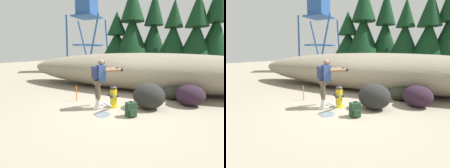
# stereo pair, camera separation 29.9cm
# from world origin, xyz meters

# --- Properties ---
(ground_plane) EXTENTS (56.00, 56.00, 0.04)m
(ground_plane) POSITION_xyz_m (0.00, 0.00, -0.02)
(ground_plane) COLOR gray
(dirt_embankment) EXTENTS (14.39, 3.20, 1.85)m
(dirt_embankment) POSITION_xyz_m (0.00, 3.33, 0.92)
(dirt_embankment) COLOR gray
(dirt_embankment) RESTS_ON ground_plane
(fire_hydrant) EXTENTS (0.41, 0.36, 0.79)m
(fire_hydrant) POSITION_xyz_m (-0.16, 0.09, 0.36)
(fire_hydrant) COLOR gold
(fire_hydrant) RESTS_ON ground_plane
(hydrant_water_jet) EXTENTS (0.48, 0.91, 0.46)m
(hydrant_water_jet) POSITION_xyz_m (-0.16, -0.48, 0.18)
(hydrant_water_jet) COLOR silver
(hydrant_water_jet) RESTS_ON ground_plane
(utility_worker) EXTENTS (0.96, 0.96, 1.66)m
(utility_worker) POSITION_xyz_m (-0.49, -0.23, 1.06)
(utility_worker) COLOR beige
(utility_worker) RESTS_ON ground_plane
(spare_backpack) EXTENTS (0.36, 0.36, 0.47)m
(spare_backpack) POSITION_xyz_m (0.68, -0.50, 0.22)
(spare_backpack) COLOR #1E3823
(spare_backpack) RESTS_ON ground_plane
(boulder_large) EXTENTS (1.08, 0.90, 0.87)m
(boulder_large) POSITION_xyz_m (0.98, 0.45, 0.43)
(boulder_large) COLOR black
(boulder_large) RESTS_ON ground_plane
(boulder_mid) EXTENTS (1.19, 1.16, 0.61)m
(boulder_mid) POSITION_xyz_m (1.57, 2.04, 0.30)
(boulder_mid) COLOR #292D22
(boulder_mid) RESTS_ON ground_plane
(boulder_small) EXTENTS (1.27, 1.22, 0.75)m
(boulder_small) POSITION_xyz_m (2.25, 1.42, 0.37)
(boulder_small) COLOR #291928
(boulder_small) RESTS_ON ground_plane
(pine_tree_far_left) EXTENTS (2.50, 2.50, 5.14)m
(pine_tree_far_left) POSITION_xyz_m (-3.53, 8.22, 2.96)
(pine_tree_far_left) COLOR #47331E
(pine_tree_far_left) RESTS_ON ground_plane
(pine_tree_left) EXTENTS (2.91, 2.91, 7.10)m
(pine_tree_left) POSITION_xyz_m (-2.24, 8.31, 3.77)
(pine_tree_left) COLOR #47331E
(pine_tree_left) RESTS_ON ground_plane
(pine_tree_center) EXTENTS (2.34, 2.34, 6.58)m
(pine_tree_center) POSITION_xyz_m (-0.68, 8.97, 3.51)
(pine_tree_center) COLOR #47331E
(pine_tree_center) RESTS_ON ground_plane
(pine_tree_right) EXTENTS (1.98, 1.98, 5.53)m
(pine_tree_right) POSITION_xyz_m (0.89, 8.16, 3.26)
(pine_tree_right) COLOR #47331E
(pine_tree_right) RESTS_ON ground_plane
(pine_tree_far_right) EXTENTS (2.35, 2.35, 5.83)m
(pine_tree_far_right) POSITION_xyz_m (2.37, 8.09, 3.16)
(pine_tree_far_right) COLOR #47331E
(pine_tree_far_right) RESTS_ON ground_plane
(pine_tree_ridge_end) EXTENTS (2.36, 2.36, 6.58)m
(pine_tree_ridge_end) POSITION_xyz_m (3.53, 8.49, 3.38)
(pine_tree_ridge_end) COLOR #47331E
(pine_tree_ridge_end) RESTS_ON ground_plane
(watchtower) EXTENTS (3.82, 3.82, 8.10)m
(watchtower) POSITION_xyz_m (-7.05, 9.28, 6.01)
(watchtower) COLOR #285193
(watchtower) RESTS_ON ground_plane
(survey_stake) EXTENTS (0.04, 0.04, 0.60)m
(survey_stake) POSITION_xyz_m (-1.79, 0.19, 0.30)
(survey_stake) COLOR #E55914
(survey_stake) RESTS_ON ground_plane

